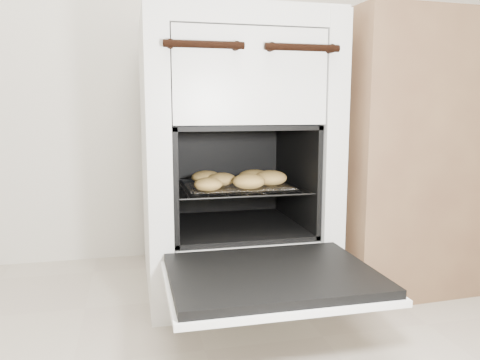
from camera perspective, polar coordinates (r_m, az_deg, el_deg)
name	(u,v)px	position (r m, az deg, el deg)	size (l,w,h in m)	color
stove	(231,160)	(1.66, -1.15, 2.46)	(0.60, 0.67, 0.92)	silver
oven_door	(272,277)	(1.24, 3.89, -11.75)	(0.54, 0.42, 0.04)	black
oven_rack	(235,186)	(1.61, -0.65, -0.75)	(0.44, 0.42, 0.01)	black
foil_sheet	(236,185)	(1.59, -0.49, -0.65)	(0.34, 0.30, 0.01)	silver
baked_rolls	(242,178)	(1.56, 0.20, 0.20)	(0.35, 0.29, 0.05)	tan
counter	(432,150)	(1.98, 22.41, 3.42)	(0.95, 0.63, 0.95)	brown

